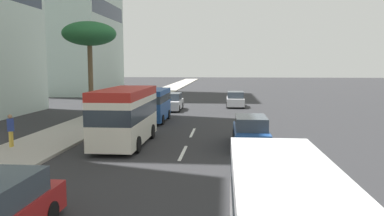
% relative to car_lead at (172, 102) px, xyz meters
% --- Properties ---
extents(ground_plane, '(198.00, 198.00, 0.00)m').
position_rel_car_lead_xyz_m(ground_plane, '(-2.35, -3.05, -0.78)').
color(ground_plane, '#2D2D30').
extents(sidewalk_right, '(162.00, 3.80, 0.15)m').
position_rel_car_lead_xyz_m(sidewalk_right, '(-2.35, 4.84, -0.71)').
color(sidewalk_right, '#B2ADA3').
rests_on(sidewalk_right, ground_plane).
extents(lane_stripe_mid, '(3.20, 0.16, 0.01)m').
position_rel_car_lead_xyz_m(lane_stripe_mid, '(-17.69, -3.05, -0.77)').
color(lane_stripe_mid, silver).
rests_on(lane_stripe_mid, ground_plane).
extents(lane_stripe_far, '(3.20, 0.16, 0.01)m').
position_rel_car_lead_xyz_m(lane_stripe_far, '(-12.01, -3.05, -0.77)').
color(lane_stripe_far, silver).
rests_on(lane_stripe_far, ground_plane).
extents(car_lead, '(4.33, 1.91, 1.65)m').
position_rel_car_lead_xyz_m(car_lead, '(0.00, 0.00, 0.00)').
color(car_lead, silver).
rests_on(car_lead, ground_plane).
extents(minibus_second, '(6.51, 2.41, 3.09)m').
position_rel_car_lead_xyz_m(minibus_second, '(-15.96, 0.30, 0.91)').
color(minibus_second, silver).
rests_on(minibus_second, ground_plane).
extents(car_fourth, '(4.74, 1.83, 1.66)m').
position_rel_car_lead_xyz_m(car_fourth, '(-15.86, -6.50, 0.00)').
color(car_fourth, '#1E478C').
rests_on(car_fourth, ground_plane).
extents(van_fifth, '(5.03, 2.17, 2.49)m').
position_rel_car_lead_xyz_m(van_fifth, '(-7.34, 0.43, 0.65)').
color(van_fifth, '#1E478C').
rests_on(van_fifth, ground_plane).
extents(car_sixth, '(4.18, 1.85, 1.61)m').
position_rel_car_lead_xyz_m(car_sixth, '(3.47, -6.21, -0.02)').
color(car_sixth, silver).
rests_on(car_sixth, ground_plane).
extents(pedestrian_near_lamp, '(0.39, 0.37, 1.61)m').
position_rel_car_lead_xyz_m(pedestrian_near_lamp, '(-7.11, 4.36, 0.25)').
color(pedestrian_near_lamp, red).
rests_on(pedestrian_near_lamp, sidewalk_right).
extents(pedestrian_mid_block, '(0.37, 0.39, 1.69)m').
position_rel_car_lead_xyz_m(pedestrian_mid_block, '(-17.71, 5.89, 0.30)').
color(pedestrian_mid_block, gold).
rests_on(pedestrian_mid_block, sidewalk_right).
extents(palm_tree, '(4.12, 4.12, 7.55)m').
position_rel_car_lead_xyz_m(palm_tree, '(-7.28, 5.36, 5.90)').
color(palm_tree, brown).
rests_on(palm_tree, sidewalk_right).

